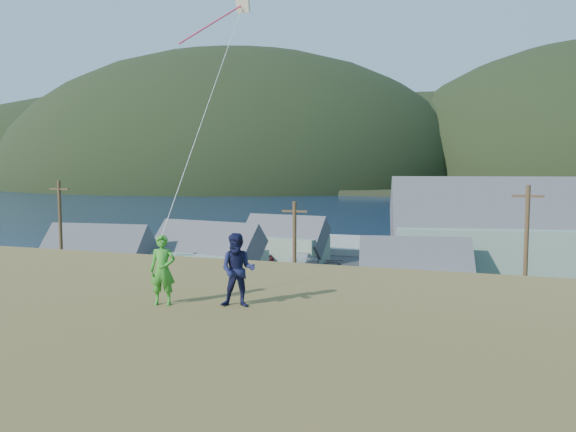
# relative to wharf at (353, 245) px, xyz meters

# --- Properties ---
(ground) EXTENTS (900.00, 900.00, 0.00)m
(ground) POSITION_rel_wharf_xyz_m (6.00, -40.00, -0.45)
(ground) COLOR #0A1638
(ground) RESTS_ON ground
(grass_strip) EXTENTS (110.00, 8.00, 0.10)m
(grass_strip) POSITION_rel_wharf_xyz_m (6.00, -42.00, -0.40)
(grass_strip) COLOR #4C3D19
(grass_strip) RESTS_ON ground
(waterfront_lot) EXTENTS (72.00, 36.00, 0.12)m
(waterfront_lot) POSITION_rel_wharf_xyz_m (6.00, -23.00, -0.39)
(waterfront_lot) COLOR #28282B
(waterfront_lot) RESTS_ON ground
(wharf) EXTENTS (26.00, 14.00, 0.90)m
(wharf) POSITION_rel_wharf_xyz_m (0.00, 0.00, 0.00)
(wharf) COLOR gray
(wharf) RESTS_ON ground
(far_shore) EXTENTS (900.00, 320.00, 2.00)m
(far_shore) POSITION_rel_wharf_xyz_m (6.00, 290.00, 0.55)
(far_shore) COLOR black
(far_shore) RESTS_ON ground
(far_hills) EXTENTS (760.00, 265.00, 143.00)m
(far_hills) POSITION_rel_wharf_xyz_m (41.59, 239.38, 1.55)
(far_hills) COLOR black
(far_hills) RESTS_ON ground
(shed_teal) EXTENTS (9.46, 7.14, 6.98)m
(shed_teal) POSITION_rel_wharf_xyz_m (-14.94, -32.39, 2.15)
(shed_teal) COLOR #2D6569
(shed_teal) RESTS_ON waterfront_lot
(shed_palegreen_near) EXTENTS (10.48, 7.43, 7.06)m
(shed_palegreen_near) POSITION_rel_wharf_xyz_m (-6.83, -28.37, 2.21)
(shed_palegreen_near) COLOR gray
(shed_palegreen_near) RESTS_ON waterfront_lot
(shed_white) EXTENTS (8.88, 6.62, 6.47)m
(shed_white) POSITION_rel_wharf_xyz_m (10.92, -29.62, 2.04)
(shed_white) COLOR white
(shed_white) RESTS_ON waterfront_lot
(shed_palegreen_far) EXTENTS (9.94, 6.41, 6.29)m
(shed_palegreen_far) POSITION_rel_wharf_xyz_m (-5.04, -12.62, 1.97)
(shed_palegreen_far) COLOR gray
(shed_palegreen_far) RESTS_ON waterfront_lot
(utility_poles) EXTENTS (30.85, 0.24, 9.46)m
(utility_poles) POSITION_rel_wharf_xyz_m (2.98, -38.50, 4.23)
(utility_poles) COLOR #47331E
(utility_poles) RESTS_ON waterfront_lot
(parked_cars) EXTENTS (22.83, 12.63, 1.58)m
(parked_cars) POSITION_rel_wharf_xyz_m (-2.67, -18.31, 0.38)
(parked_cars) COLOR navy
(parked_cars) RESTS_ON waterfront_lot
(kite_flyer_green) EXTENTS (0.71, 0.57, 1.70)m
(kite_flyer_green) POSITION_rel_wharf_xyz_m (7.86, -59.22, 7.60)
(kite_flyer_green) COLOR #338C26
(kite_flyer_green) RESTS_ON hillside
(kite_flyer_navy) EXTENTS (0.99, 0.84, 1.77)m
(kite_flyer_navy) POSITION_rel_wharf_xyz_m (9.66, -58.82, 7.63)
(kite_flyer_navy) COLOR #15183C
(kite_flyer_navy) RESTS_ON hillside
(kite_rig) EXTENTS (1.12, 3.92, 10.49)m
(kite_rig) POSITION_rel_wharf_xyz_m (6.81, -52.20, 15.61)
(kite_rig) COLOR #FFF2C2
(kite_rig) RESTS_ON ground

